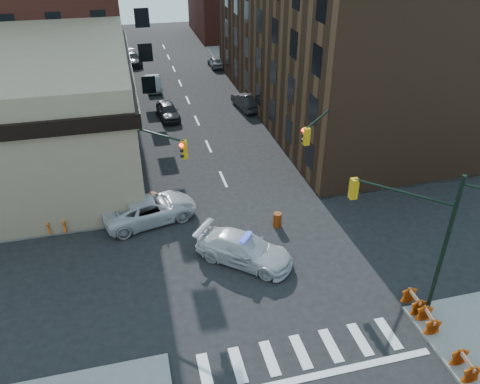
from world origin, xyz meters
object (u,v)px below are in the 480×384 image
police_car (244,249)px  barrel_road (277,220)px  parked_car_wfar (153,83)px  parked_car_wnear (168,111)px  pedestrian_b (55,207)px  parked_car_enear (246,101)px  pedestrian_a (78,213)px  barrel_bank (153,200)px  barricade_nw_a (95,213)px  barricade_se_a (413,302)px  pickup (150,209)px

police_car → barrel_road: bearing=-5.6°
barrel_road → police_car: bearing=-135.8°
parked_car_wfar → barrel_road: size_ratio=4.72×
parked_car_wnear → pedestrian_b: 18.58m
parked_car_enear → pedestrian_a: (-15.74, -17.93, 0.31)m
parked_car_wfar → barrel_bank: (-2.24, -24.84, -0.26)m
police_car → barricade_nw_a: bearing=93.3°
parked_car_wfar → parked_car_enear: (8.76, -8.43, 0.05)m
barrel_road → parked_car_enear: bearing=80.6°
parked_car_wnear → parked_car_enear: 8.15m
pedestrian_a → barricade_se_a: bearing=-12.9°
pickup → barricade_se_a: size_ratio=5.11×
pickup → barrel_road: pickup is taller
parked_car_enear → barricade_nw_a: (-14.78, -17.39, -0.15)m
pedestrian_a → pedestrian_b: 1.85m
police_car → pickup: (-4.91, 5.57, 0.02)m
parked_car_enear → police_car: bearing=67.4°
police_car → barricade_se_a: bearing=-88.9°
police_car → pickup: bearing=81.6°
barrel_road → parked_car_wnear: bearing=103.1°
pickup → barrel_bank: (0.30, 1.73, -0.36)m
barrel_road → barricade_nw_a: 11.86m
parked_car_wnear → barricade_nw_a: bearing=-117.0°
parked_car_wfar → barricade_nw_a: (-6.02, -25.83, -0.11)m
parked_car_wnear → police_car: bearing=-91.0°
parked_car_wnear → barricade_nw_a: (-6.66, -16.75, -0.12)m
barrel_bank → barricade_nw_a: bearing=-165.3°
parked_car_enear → pedestrian_a: size_ratio=2.52×
pickup → pedestrian_b: 6.08m
police_car → barricade_se_a: size_ratio=4.78×
parked_car_wfar → parked_car_wnear: bearing=-87.5°
barricade_se_a → parked_car_wnear: bearing=19.1°
barrel_road → pickup: bearing=161.0°
parked_car_enear → barricade_nw_a: size_ratio=3.65×
pickup → pedestrian_a: bearing=73.7°
police_car → pedestrian_a: pedestrian_a is taller
parked_car_wnear → barrel_road: (4.69, -20.19, -0.28)m
pedestrian_a → barricade_nw_a: (0.96, 0.54, -0.46)m
barrel_road → barrel_bank: bearing=149.6°
parked_car_enear → pedestrian_b: pedestrian_b is taller
pickup → barricade_nw_a: size_ratio=4.59×
parked_car_enear → barricade_se_a: size_ratio=4.06×
pedestrian_b → barrel_bank: pedestrian_b is taller
barrel_road → barrel_bank: barrel_bank is taller
police_car → pickup: pickup is taller
pedestrian_b → barrel_bank: size_ratio=1.91×
pedestrian_b → barricade_se_a: size_ratio=1.58×
police_car → parked_car_wfar: 32.23m
barrel_bank → parked_car_wfar: bearing=84.9°
pickup → barrel_bank: bearing=-23.6°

